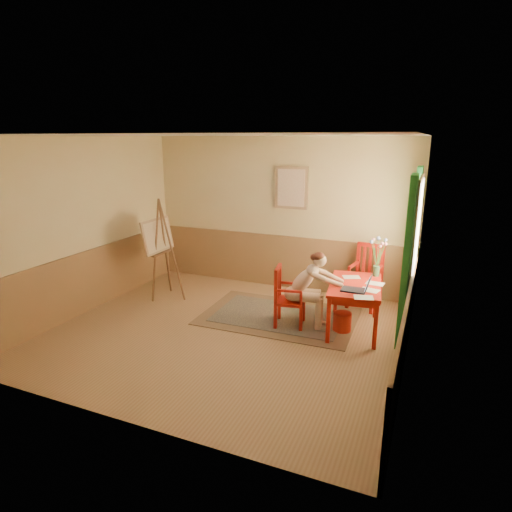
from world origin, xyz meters
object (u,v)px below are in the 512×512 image
at_px(chair_back, 366,276).
at_px(laptop, 358,288).
at_px(chair_left, 287,297).
at_px(table, 355,290).
at_px(easel, 159,240).
at_px(figure, 308,286).

bearing_deg(chair_back, laptop, -86.50).
height_order(chair_left, chair_back, chair_back).
height_order(chair_left, laptop, laptop).
relative_size(table, easel, 0.72).
relative_size(chair_left, laptop, 2.34).
xyz_separation_m(table, easel, (-3.43, 0.09, 0.42)).
distance_m(table, chair_left, 1.00).
relative_size(table, chair_left, 1.38).
relative_size(chair_back, easel, 0.60).
relative_size(chair_back, laptop, 2.68).
height_order(table, laptop, laptop).
bearing_deg(chair_back, easel, -164.88).
bearing_deg(figure, table, 15.91).
bearing_deg(chair_left, laptop, -3.10).
relative_size(table, chair_back, 1.21).
relative_size(chair_left, chair_back, 0.87).
xyz_separation_m(chair_back, laptop, (0.08, -1.31, 0.24)).
xyz_separation_m(table, figure, (-0.66, -0.19, 0.02)).
xyz_separation_m(chair_left, chair_back, (0.97, 1.26, 0.07)).
bearing_deg(chair_left, table, 13.91).
height_order(chair_back, figure, figure).
bearing_deg(laptop, table, 107.08).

